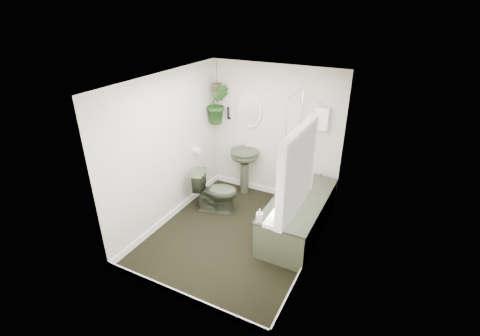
% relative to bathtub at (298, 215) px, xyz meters
% --- Properties ---
extents(floor, '(2.30, 2.80, 0.02)m').
position_rel_bathtub_xyz_m(floor, '(-0.80, -0.50, -0.30)').
color(floor, black).
rests_on(floor, ground).
extents(ceiling, '(2.30, 2.80, 0.02)m').
position_rel_bathtub_xyz_m(ceiling, '(-0.80, -0.50, 2.02)').
color(ceiling, white).
rests_on(ceiling, ground).
extents(wall_back, '(2.30, 0.02, 2.30)m').
position_rel_bathtub_xyz_m(wall_back, '(-0.80, 0.91, 0.86)').
color(wall_back, beige).
rests_on(wall_back, ground).
extents(wall_front, '(2.30, 0.02, 2.30)m').
position_rel_bathtub_xyz_m(wall_front, '(-0.80, -1.91, 0.86)').
color(wall_front, beige).
rests_on(wall_front, ground).
extents(wall_left, '(0.02, 2.80, 2.30)m').
position_rel_bathtub_xyz_m(wall_left, '(-1.96, -0.50, 0.86)').
color(wall_left, beige).
rests_on(wall_left, ground).
extents(wall_right, '(0.02, 2.80, 2.30)m').
position_rel_bathtub_xyz_m(wall_right, '(0.36, -0.50, 0.86)').
color(wall_right, beige).
rests_on(wall_right, ground).
extents(skirting, '(2.30, 2.80, 0.10)m').
position_rel_bathtub_xyz_m(skirting, '(-0.80, -0.50, -0.24)').
color(skirting, white).
rests_on(skirting, floor).
extents(bathtub, '(0.72, 1.72, 0.58)m').
position_rel_bathtub_xyz_m(bathtub, '(0.00, 0.00, 0.00)').
color(bathtub, '#323828').
rests_on(bathtub, floor).
extents(bath_screen, '(0.04, 0.72, 1.40)m').
position_rel_bathtub_xyz_m(bath_screen, '(-0.33, 0.49, 0.99)').
color(bath_screen, silver).
rests_on(bath_screen, bathtub).
extents(shower_box, '(0.20, 0.10, 0.35)m').
position_rel_bathtub_xyz_m(shower_box, '(0.00, 0.84, 1.26)').
color(shower_box, white).
rests_on(shower_box, wall_back).
extents(oval_mirror, '(0.46, 0.03, 0.62)m').
position_rel_bathtub_xyz_m(oval_mirror, '(-1.25, 0.87, 1.21)').
color(oval_mirror, beige).
rests_on(oval_mirror, wall_back).
extents(wall_sconce, '(0.04, 0.04, 0.22)m').
position_rel_bathtub_xyz_m(wall_sconce, '(-1.65, 0.86, 1.11)').
color(wall_sconce, black).
rests_on(wall_sconce, wall_back).
extents(toilet_roll_holder, '(0.11, 0.11, 0.11)m').
position_rel_bathtub_xyz_m(toilet_roll_holder, '(-1.90, 0.20, 0.61)').
color(toilet_roll_holder, white).
rests_on(toilet_roll_holder, wall_left).
extents(window_recess, '(0.08, 1.00, 0.90)m').
position_rel_bathtub_xyz_m(window_recess, '(0.29, -1.20, 1.36)').
color(window_recess, white).
rests_on(window_recess, wall_right).
extents(window_sill, '(0.18, 1.00, 0.04)m').
position_rel_bathtub_xyz_m(window_sill, '(0.22, -1.20, 0.94)').
color(window_sill, white).
rests_on(window_sill, wall_right).
extents(window_blinds, '(0.01, 0.86, 0.76)m').
position_rel_bathtub_xyz_m(window_blinds, '(0.24, -1.20, 1.36)').
color(window_blinds, white).
rests_on(window_blinds, wall_right).
extents(toilet, '(0.79, 0.60, 0.71)m').
position_rel_bathtub_xyz_m(toilet, '(-1.40, -0.04, 0.07)').
color(toilet, '#323828').
rests_on(toilet, floor).
extents(pedestal_sink, '(0.57, 0.52, 0.83)m').
position_rel_bathtub_xyz_m(pedestal_sink, '(-1.25, 0.70, 0.12)').
color(pedestal_sink, '#323828').
rests_on(pedestal_sink, floor).
extents(sill_plant, '(0.24, 0.22, 0.24)m').
position_rel_bathtub_xyz_m(sill_plant, '(0.17, -1.18, 1.08)').
color(sill_plant, black).
rests_on(sill_plant, window_sill).
extents(hanging_plant, '(0.49, 0.47, 0.69)m').
position_rel_bathtub_xyz_m(hanging_plant, '(-1.77, 0.71, 1.29)').
color(hanging_plant, black).
rests_on(hanging_plant, ceiling).
extents(soap_bottle, '(0.10, 0.11, 0.18)m').
position_rel_bathtub_xyz_m(soap_bottle, '(-0.29, -0.79, 0.38)').
color(soap_bottle, black).
rests_on(soap_bottle, bathtub).
extents(hanging_pot, '(0.16, 0.16, 0.12)m').
position_rel_bathtub_xyz_m(hanging_pot, '(-1.77, 0.71, 1.58)').
color(hanging_pot, '#3F3122').
rests_on(hanging_pot, ceiling).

